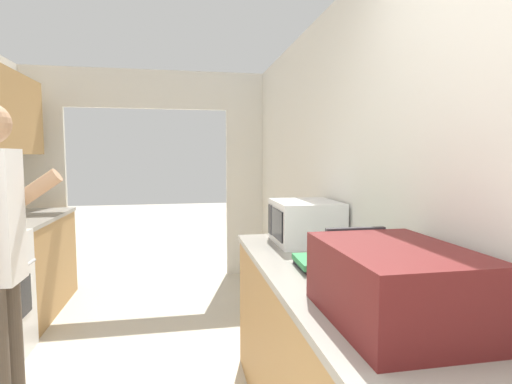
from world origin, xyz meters
name	(u,v)px	position (x,y,z in m)	size (l,w,h in m)	color
wall_right	(360,197)	(1.41, 1.52, 1.25)	(0.06, 6.65, 2.50)	silver
wall_far_with_doorway	(149,159)	(0.00, 4.28, 1.46)	(3.17, 0.06, 2.50)	silver
counter_right	(331,367)	(1.08, 1.09, 0.46)	(0.62, 2.06, 0.93)	#B2844C
suitcase	(394,284)	(1.08, 0.55, 1.06)	(0.43, 0.62, 0.27)	#5B1919
microwave	(305,222)	(1.16, 1.78, 1.06)	(0.40, 0.44, 0.27)	white
book_stack	(319,263)	(1.05, 1.20, 0.95)	(0.24, 0.29, 0.05)	black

